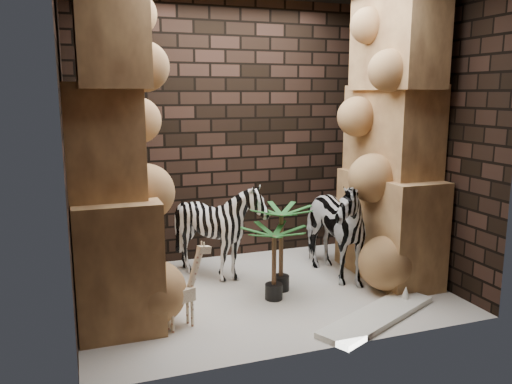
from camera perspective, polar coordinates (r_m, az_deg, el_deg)
name	(u,v)px	position (r m, az deg, el deg)	size (l,w,h in m)	color
floor	(263,292)	(5.21, 0.79, -11.00)	(3.50, 3.50, 0.00)	silver
wall_back	(226,132)	(6.04, -3.31, 6.67)	(3.50, 3.50, 0.00)	black
wall_front	(324,156)	(3.72, 7.57, 3.95)	(3.50, 3.50, 0.00)	black
wall_left	(66,148)	(4.56, -20.34, 4.64)	(3.00, 3.00, 0.00)	black
wall_right	(420,136)	(5.70, 17.65, 5.93)	(3.00, 3.00, 0.00)	black
rock_pillar_left	(109,146)	(4.56, -15.94, 4.91)	(0.68, 1.30, 3.00)	tan
rock_pillar_right	(393,137)	(5.51, 14.90, 5.92)	(0.58, 1.25, 3.00)	tan
zebra_right	(328,218)	(5.49, 8.02, -2.89)	(0.59, 1.09, 1.29)	white
zebra_left	(220,235)	(5.43, -4.06, -4.75)	(0.86, 1.06, 0.96)	white
giraffe_toy	(180,287)	(4.38, -8.47, -10.35)	(0.37, 0.12, 0.73)	beige
palm_front	(281,248)	(5.12, 2.80, -6.23)	(0.36, 0.36, 0.87)	#174512
palm_back	(274,263)	(4.92, 2.01, -7.83)	(0.36, 0.36, 0.73)	#174512
surfboard	(378,316)	(4.75, 13.34, -13.21)	(1.37, 0.33, 0.05)	white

